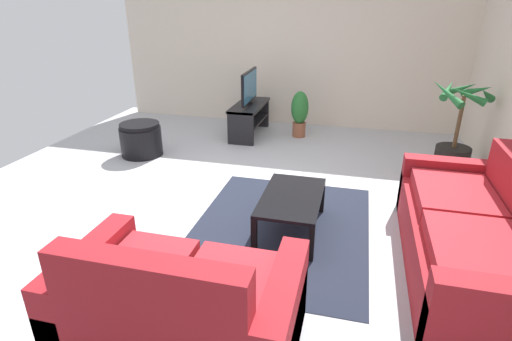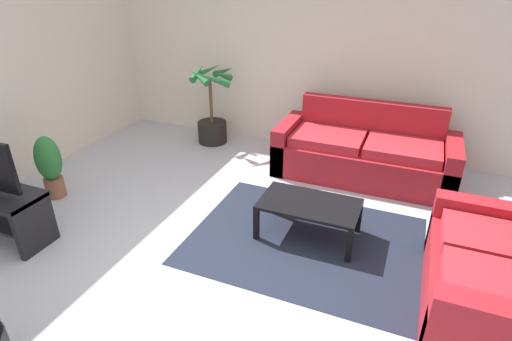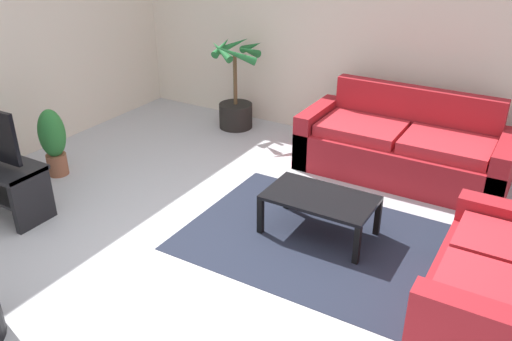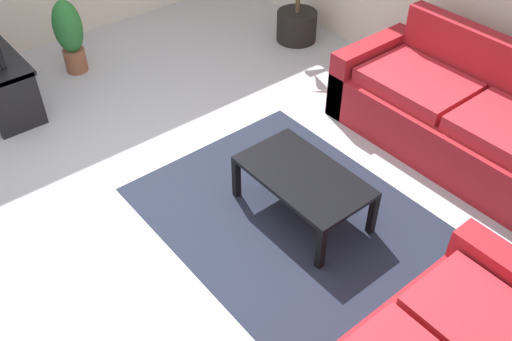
# 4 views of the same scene
# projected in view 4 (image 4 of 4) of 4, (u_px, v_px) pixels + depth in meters

# --- Properties ---
(ground_plane) EXTENTS (6.60, 6.60, 0.00)m
(ground_plane) POSITION_uv_depth(u_px,v_px,m) (164.00, 206.00, 4.26)
(ground_plane) COLOR #B2B2B7
(couch_main) EXTENTS (2.18, 0.90, 0.90)m
(couch_main) POSITION_uv_depth(u_px,v_px,m) (465.00, 121.00, 4.57)
(couch_main) COLOR maroon
(couch_main) RESTS_ON ground
(coffee_table) EXTENTS (0.96, 0.56, 0.38)m
(coffee_table) POSITION_uv_depth(u_px,v_px,m) (303.00, 179.00, 3.99)
(coffee_table) COLOR black
(coffee_table) RESTS_ON ground
(area_rug) EXTENTS (2.20, 1.70, 0.01)m
(area_rug) POSITION_uv_depth(u_px,v_px,m) (291.00, 218.00, 4.16)
(area_rug) COLOR #1E2333
(area_rug) RESTS_ON ground
(potted_palm) EXTENTS (0.73, 0.80, 1.19)m
(potted_palm) POSITION_uv_depth(u_px,v_px,m) (298.00, 3.00, 5.96)
(potted_palm) COLOR black
(potted_palm) RESTS_ON ground
(potted_plant_small) EXTENTS (0.28, 0.28, 0.75)m
(potted_plant_small) POSITION_uv_depth(u_px,v_px,m) (69.00, 34.00, 5.49)
(potted_plant_small) COLOR brown
(potted_plant_small) RESTS_ON ground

